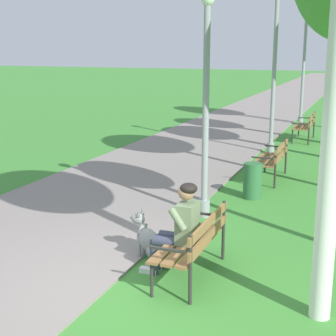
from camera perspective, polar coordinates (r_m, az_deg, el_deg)
The scene contains 11 objects.
ground_plane at distance 6.34m, azimuth -4.57°, elevation -13.77°, with size 120.00×120.00×0.00m, color #3D8433.
paved_path at distance 29.56m, azimuth 12.63°, elevation 7.53°, with size 3.86×60.00×0.04m, color gray.
park_bench_near at distance 6.52m, azimuth 3.02°, elevation -8.01°, with size 0.55×1.50×0.85m.
park_bench_mid at distance 11.49m, azimuth 11.64°, elevation 1.18°, with size 0.55×1.50×0.85m.
park_bench_far at distance 16.58m, azimuth 15.15°, elevation 4.70°, with size 0.55×1.50×0.85m.
person_seated_on_near_bench at distance 6.52m, azimuth 1.28°, elevation -6.43°, with size 0.74×0.49×1.25m.
dog_grey at distance 7.11m, azimuth -1.83°, elevation -8.33°, with size 0.82×0.37×0.71m.
lamp_post_near at distance 8.54m, azimuth 4.26°, elevation 7.28°, with size 0.24×0.24×3.83m.
lamp_post_mid at distance 14.16m, azimuth 11.82°, elevation 11.41°, with size 0.24×0.24×4.77m.
lamp_post_far at distance 19.88m, azimuth 14.92°, elevation 11.00°, with size 0.24×0.24×4.26m.
litter_bin at distance 10.05m, azimuth 9.43°, elevation -1.42°, with size 0.36×0.36×0.70m, color #2D6638.
Camera 1 is at (2.55, -5.04, 2.90)m, focal length 54.55 mm.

